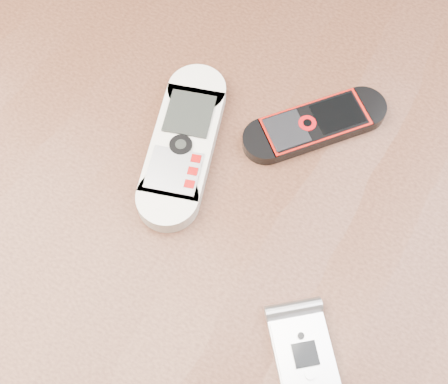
{
  "coord_description": "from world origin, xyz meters",
  "views": [
    {
      "loc": [
        0.12,
        -0.2,
        1.25
      ],
      "look_at": [
        0.01,
        0.0,
        0.76
      ],
      "focal_mm": 50.0,
      "sensor_mm": 36.0,
      "label": 1
    }
  ],
  "objects_px": {
    "motorola_razr": "(305,359)",
    "table": "(220,237)",
    "nokia_black_red": "(315,125)",
    "nokia_white": "(183,144)"
  },
  "relations": [
    {
      "from": "nokia_white",
      "to": "motorola_razr",
      "type": "distance_m",
      "value": 0.22
    },
    {
      "from": "table",
      "to": "motorola_razr",
      "type": "distance_m",
      "value": 0.2
    },
    {
      "from": "table",
      "to": "nokia_black_red",
      "type": "distance_m",
      "value": 0.16
    },
    {
      "from": "table",
      "to": "motorola_razr",
      "type": "bearing_deg",
      "value": -36.06
    },
    {
      "from": "table",
      "to": "nokia_white",
      "type": "bearing_deg",
      "value": 154.27
    },
    {
      "from": "nokia_white",
      "to": "nokia_black_red",
      "type": "relative_size",
      "value": 1.19
    },
    {
      "from": "motorola_razr",
      "to": "nokia_black_red",
      "type": "bearing_deg",
      "value": 73.91
    },
    {
      "from": "motorola_razr",
      "to": "table",
      "type": "bearing_deg",
      "value": 104.54
    },
    {
      "from": "nokia_black_red",
      "to": "motorola_razr",
      "type": "distance_m",
      "value": 0.21
    },
    {
      "from": "nokia_black_red",
      "to": "motorola_razr",
      "type": "bearing_deg",
      "value": -26.37
    }
  ]
}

